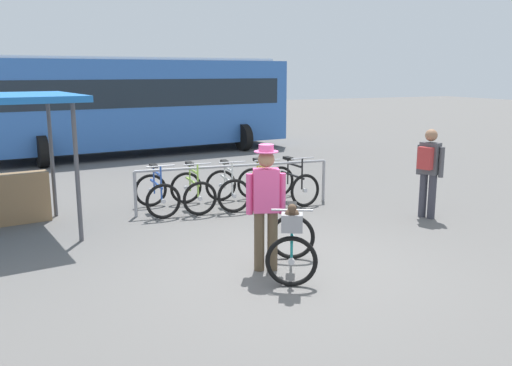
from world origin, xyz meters
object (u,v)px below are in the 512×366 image
(racked_bike_blue, at_px, (157,194))
(racked_bike_white, at_px, (227,189))
(featured_bicycle, at_px, (292,240))
(bus_distant, at_px, (137,100))
(racked_bike_yellow, at_px, (260,186))
(pedestrian_with_backpack, at_px, (429,168))
(person_with_featured_bike, at_px, (266,202))
(racked_bike_black, at_px, (292,184))
(racked_bike_lime, at_px, (193,191))

(racked_bike_blue, relative_size, racked_bike_white, 0.93)
(featured_bicycle, relative_size, bus_distant, 0.12)
(racked_bike_yellow, relative_size, featured_bicycle, 0.90)
(featured_bicycle, distance_m, bus_distant, 11.89)
(racked_bike_blue, bearing_deg, pedestrian_with_backpack, -28.37)
(racked_bike_blue, bearing_deg, racked_bike_white, -5.04)
(racked_bike_white, bearing_deg, featured_bicycle, -98.40)
(racked_bike_yellow, bearing_deg, bus_distant, 95.28)
(person_with_featured_bike, bearing_deg, racked_bike_white, 77.31)
(racked_bike_white, distance_m, pedestrian_with_backpack, 3.85)
(racked_bike_black, bearing_deg, racked_bike_lime, 174.96)
(pedestrian_with_backpack, bearing_deg, racked_bike_lime, 148.04)
(racked_bike_blue, distance_m, racked_bike_yellow, 2.10)
(racked_bike_blue, height_order, racked_bike_yellow, same)
(racked_bike_lime, distance_m, racked_bike_black, 2.10)
(racked_bike_blue, bearing_deg, person_with_featured_bike, -80.65)
(racked_bike_blue, relative_size, racked_bike_yellow, 0.95)
(racked_bike_yellow, bearing_deg, person_with_featured_bike, -113.29)
(racked_bike_black, xyz_separation_m, featured_bicycle, (-1.96, -3.72, 0.12))
(pedestrian_with_backpack, distance_m, bus_distant, 10.73)
(racked_bike_lime, bearing_deg, featured_bicycle, -88.10)
(racked_bike_blue, height_order, person_with_featured_bike, person_with_featured_bike)
(racked_bike_blue, height_order, pedestrian_with_backpack, pedestrian_with_backpack)
(person_with_featured_bike, relative_size, bus_distant, 0.17)
(racked_bike_blue, distance_m, person_with_featured_bike, 3.74)
(racked_bike_lime, relative_size, racked_bike_black, 1.01)
(racked_bike_yellow, height_order, pedestrian_with_backpack, pedestrian_with_backpack)
(racked_bike_white, height_order, person_with_featured_bike, person_with_featured_bike)
(pedestrian_with_backpack, xyz_separation_m, bus_distant, (-3.10, 10.25, 0.80))
(racked_bike_blue, height_order, bus_distant, bus_distant)
(pedestrian_with_backpack, bearing_deg, racked_bike_black, 127.59)
(racked_bike_blue, relative_size, bus_distant, 0.11)
(featured_bicycle, relative_size, person_with_featured_bike, 0.73)
(racked_bike_black, height_order, person_with_featured_bike, person_with_featured_bike)
(racked_bike_lime, bearing_deg, pedestrian_with_backpack, -31.96)
(racked_bike_blue, relative_size, featured_bicycle, 0.86)
(person_with_featured_bike, distance_m, bus_distant, 11.54)
(racked_bike_blue, xyz_separation_m, featured_bicycle, (0.83, -3.97, 0.12))
(featured_bicycle, relative_size, pedestrian_with_backpack, 0.77)
(racked_bike_black, relative_size, bus_distant, 0.11)
(racked_bike_white, bearing_deg, racked_bike_yellow, -5.04)
(pedestrian_with_backpack, height_order, bus_distant, bus_distant)
(racked_bike_black, relative_size, featured_bicycle, 0.90)
(racked_bike_yellow, height_order, bus_distant, bus_distant)
(racked_bike_yellow, bearing_deg, racked_bike_lime, 174.96)
(racked_bike_white, distance_m, racked_bike_yellow, 0.70)
(racked_bike_yellow, relative_size, bus_distant, 0.11)
(racked_bike_white, bearing_deg, person_with_featured_bike, -102.69)
(featured_bicycle, bearing_deg, racked_bike_white, 81.60)
(racked_bike_white, xyz_separation_m, featured_bicycle, (-0.57, -3.85, 0.12))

